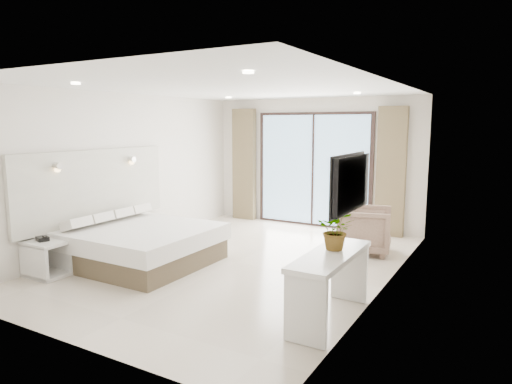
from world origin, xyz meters
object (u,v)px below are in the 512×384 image
Objects in this scene: bed at (141,244)px; console_desk at (330,272)px; nightstand at (47,259)px; armchair at (365,228)px.

bed is 3.37m from console_desk.
console_desk is (4.04, 0.60, 0.30)m from nightstand.
armchair is at bearing 39.21° from bed.
bed is at bearing 116.26° from armchair.
nightstand is at bearing 121.22° from armchair.
armchair is at bearing 43.63° from nightstand.
console_desk is 1.72× the size of armchair.
console_desk is at bearing 176.15° from armchair.
nightstand is at bearing -122.09° from bed.
nightstand is 0.39× the size of console_desk.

